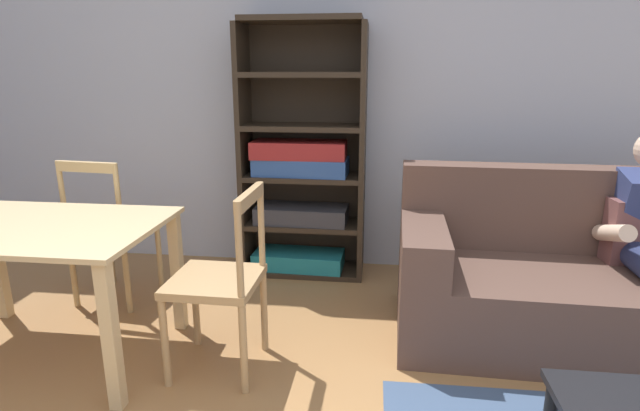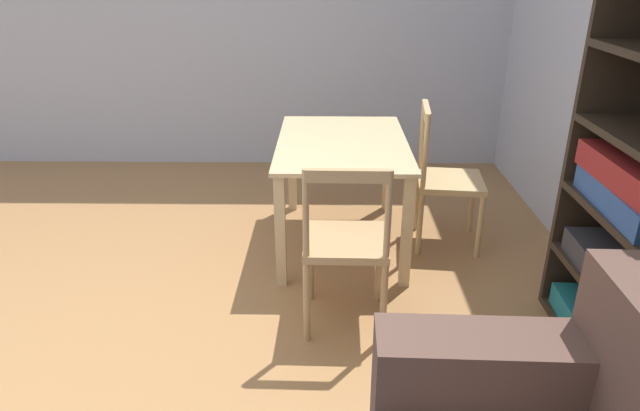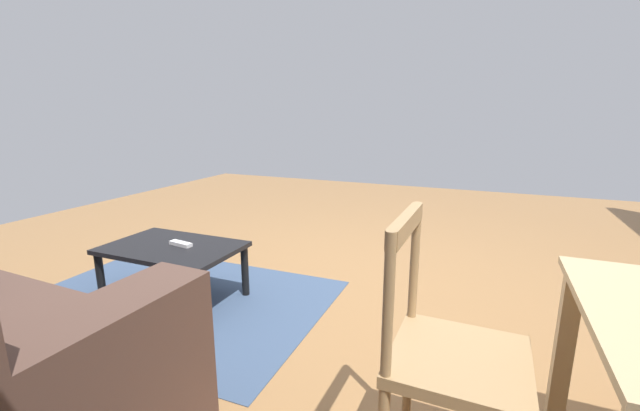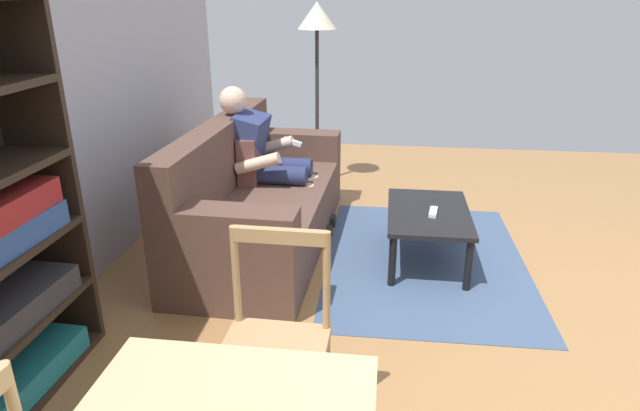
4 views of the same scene
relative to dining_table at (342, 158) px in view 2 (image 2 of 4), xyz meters
name	(u,v)px [view 2 (image 2 of 4)]	position (x,y,z in m)	size (l,w,h in m)	color
ground_plane	(35,409)	(1.60, -1.36, -0.61)	(8.61, 8.61, 0.00)	#9E7042
wall_side	(184,14)	(-1.71, -1.36, 0.75)	(0.12, 5.83, 2.71)	#ABB0BE
dining_table	(342,158)	(0.00, 0.00, 0.00)	(1.22, 0.83, 0.72)	#D1B27F
dining_chair_near_wall	(445,180)	(0.00, 0.68, -0.15)	(0.46, 0.46, 0.94)	tan
dining_chair_facing_couch	(346,244)	(0.94, 0.00, -0.14)	(0.43, 0.43, 0.93)	tan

